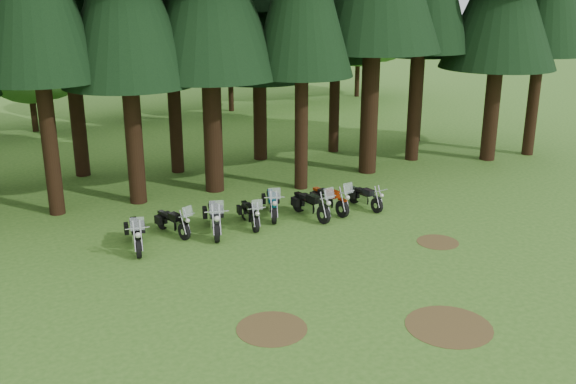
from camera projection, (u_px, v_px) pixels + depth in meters
name	position (u px, v px, depth m)	size (l,w,h in m)	color
ground	(332.00, 275.00, 19.09)	(120.00, 120.00, 0.00)	#35661E
decid_3	(32.00, 54.00, 36.73)	(6.12, 5.95, 7.65)	black
decid_4	(135.00, 50.00, 40.60)	(5.93, 5.76, 7.41)	black
decid_5	(236.00, 18.00, 42.53)	(8.45, 8.21, 10.56)	black
decid_6	(311.00, 30.00, 46.87)	(7.06, 6.86, 8.82)	black
decid_7	(365.00, 14.00, 48.47)	(8.44, 8.20, 10.55)	black
dirt_patch_0	(272.00, 329.00, 16.06)	(1.80, 1.80, 0.01)	#4C3D1E
dirt_patch_1	(438.00, 242.00, 21.53)	(1.40, 1.40, 0.01)	#4C3D1E
dirt_patch_2	(449.00, 326.00, 16.17)	(2.20, 2.20, 0.01)	#4C3D1E
motorcycle_0	(136.00, 235.00, 20.86)	(0.71, 2.31, 1.45)	black
motorcycle_1	(173.00, 223.00, 22.09)	(0.75, 1.99, 1.26)	black
motorcycle_2	(214.00, 219.00, 22.19)	(1.03, 2.46, 1.57)	black
motorcycle_3	(250.00, 214.00, 22.90)	(0.56, 2.04, 1.28)	black
motorcycle_4	(272.00, 204.00, 23.82)	(1.10, 2.22, 1.44)	black
motorcycle_5	(311.00, 205.00, 23.69)	(0.55, 2.27, 1.42)	black
motorcycle_6	(330.00, 200.00, 24.31)	(0.56, 2.25, 1.41)	black
motorcycle_7	(365.00, 198.00, 24.77)	(0.35, 1.95, 0.79)	black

